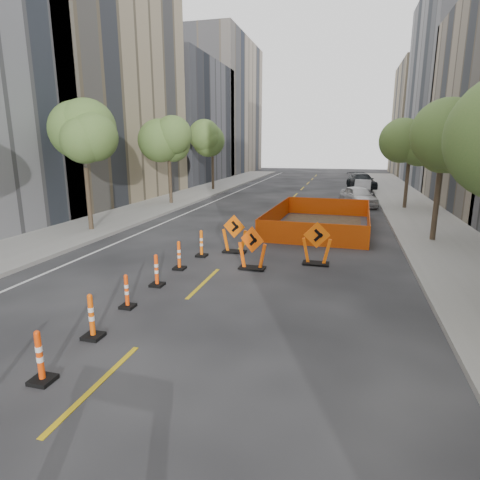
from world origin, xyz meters
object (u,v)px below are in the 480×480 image
(parked_car_far, at_px, (361,181))
(channelizer_6, at_px, (179,255))
(chevron_sign_left, at_px, (234,234))
(parked_car_near, at_px, (358,196))
(channelizer_4, at_px, (127,291))
(channelizer_5, at_px, (156,270))
(channelizer_2, at_px, (40,357))
(chevron_sign_center, at_px, (252,248))
(parked_car_mid, at_px, (363,187))
(channelizer_3, at_px, (91,316))
(chevron_sign_right, at_px, (317,243))
(channelizer_7, at_px, (201,243))

(parked_car_far, bearing_deg, channelizer_6, -116.46)
(chevron_sign_left, bearing_deg, parked_car_near, 80.48)
(channelizer_6, bearing_deg, parked_car_far, 76.57)
(channelizer_4, relative_size, parked_car_near, 0.23)
(channelizer_5, xyz_separation_m, parked_car_near, (6.65, 19.54, 0.20))
(channelizer_2, height_order, channelizer_6, channelizer_2)
(parked_car_far, bearing_deg, channelizer_4, -115.05)
(chevron_sign_center, height_order, parked_car_mid, chevron_sign_center)
(channelizer_3, relative_size, chevron_sign_center, 0.69)
(chevron_sign_center, relative_size, parked_car_near, 0.37)
(chevron_sign_right, distance_m, parked_car_mid, 23.18)
(channelizer_6, xyz_separation_m, parked_car_near, (6.66, 17.71, 0.20))
(channelizer_2, distance_m, parked_car_far, 38.20)
(channelizer_3, xyz_separation_m, channelizer_6, (-0.15, 5.50, -0.02))
(parked_car_mid, bearing_deg, chevron_sign_right, -92.74)
(channelizer_5, bearing_deg, channelizer_7, 87.13)
(channelizer_5, xyz_separation_m, chevron_sign_center, (2.57, 2.53, 0.27))
(channelizer_5, distance_m, channelizer_6, 1.83)
(chevron_sign_right, xyz_separation_m, parked_car_far, (2.43, 28.34, -0.05))
(parked_car_near, distance_m, parked_car_far, 12.53)
(chevron_sign_center, relative_size, parked_car_mid, 0.40)
(channelizer_6, xyz_separation_m, chevron_sign_right, (4.79, 1.89, 0.30))
(parked_car_near, distance_m, parked_car_mid, 7.26)
(chevron_sign_right, height_order, parked_car_near, chevron_sign_right)
(parked_car_near, height_order, parked_car_mid, parked_car_near)
(channelizer_3, relative_size, chevron_sign_right, 0.67)
(channelizer_5, relative_size, parked_car_far, 0.20)
(channelizer_7, relative_size, parked_car_mid, 0.27)
(channelizer_3, bearing_deg, chevron_sign_right, 57.88)
(channelizer_3, bearing_deg, channelizer_4, 94.72)
(parked_car_near, bearing_deg, chevron_sign_center, -123.11)
(channelizer_4, bearing_deg, channelizer_2, -85.44)
(parked_car_mid, height_order, parked_car_far, parked_car_far)
(parked_car_near, bearing_deg, channelizer_6, -130.22)
(channelizer_3, relative_size, parked_car_mid, 0.28)
(channelizer_2, distance_m, chevron_sign_right, 10.26)
(chevron_sign_left, distance_m, chevron_sign_center, 2.41)
(channelizer_3, relative_size, channelizer_4, 1.13)
(channelizer_4, relative_size, channelizer_5, 0.92)
(channelizer_4, distance_m, channelizer_7, 5.50)
(channelizer_7, bearing_deg, channelizer_4, -91.96)
(parked_car_near, xyz_separation_m, parked_car_mid, (0.53, 7.24, -0.07))
(chevron_sign_center, height_order, chevron_sign_right, chevron_sign_right)
(channelizer_3, xyz_separation_m, channelizer_5, (-0.15, 3.67, -0.02))
(channelizer_5, bearing_deg, channelizer_4, -90.13)
(chevron_sign_center, xyz_separation_m, chevron_sign_right, (2.22, 1.19, 0.03))
(channelizer_3, xyz_separation_m, chevron_sign_right, (4.64, 7.39, 0.28))
(channelizer_4, bearing_deg, chevron_sign_left, 78.37)
(channelizer_2, bearing_deg, channelizer_6, 92.30)
(channelizer_4, distance_m, parked_car_mid, 29.50)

